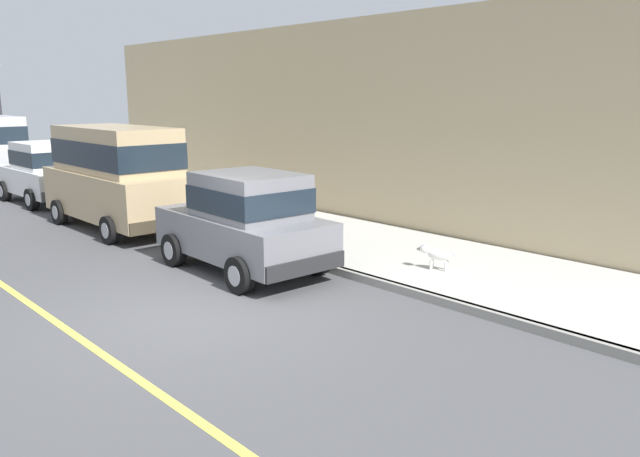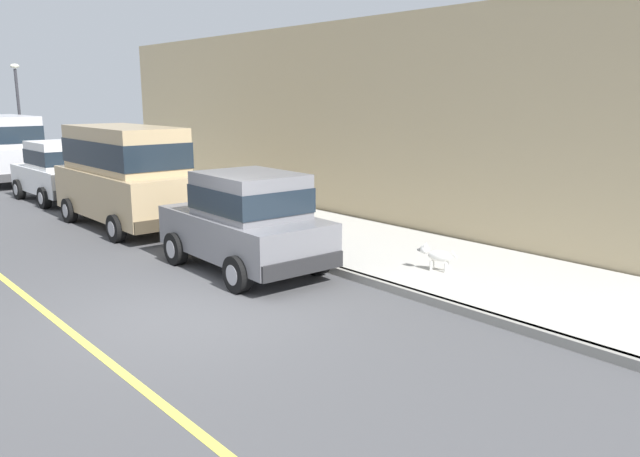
# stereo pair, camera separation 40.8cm
# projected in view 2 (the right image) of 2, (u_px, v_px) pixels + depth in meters

# --- Properties ---
(ground_plane) EXTENTS (80.00, 80.00, 0.00)m
(ground_plane) POSITION_uv_depth(u_px,v_px,m) (186.00, 314.00, 9.49)
(ground_plane) COLOR #4C4C4F
(curb) EXTENTS (0.16, 64.00, 0.14)m
(curb) POSITION_uv_depth(u_px,v_px,m) (340.00, 271.00, 11.52)
(curb) COLOR gray
(curb) RESTS_ON ground
(sidewalk) EXTENTS (3.60, 64.00, 0.14)m
(sidewalk) POSITION_uv_depth(u_px,v_px,m) (404.00, 255.00, 12.68)
(sidewalk) COLOR #B7B5AD
(sidewalk) RESTS_ON ground
(lane_centre_line) EXTENTS (0.12, 57.60, 0.01)m
(lane_centre_line) POSITION_uv_depth(u_px,v_px,m) (81.00, 340.00, 8.47)
(lane_centre_line) COLOR #E0D64C
(lane_centre_line) RESTS_ON ground
(car_grey_hatchback) EXTENTS (2.05, 3.85, 1.88)m
(car_grey_hatchback) POSITION_uv_depth(u_px,v_px,m) (246.00, 220.00, 11.65)
(car_grey_hatchback) COLOR slate
(car_grey_hatchback) RESTS_ON ground
(car_tan_van) EXTENTS (2.15, 4.90, 2.52)m
(car_tan_van) POSITION_uv_depth(u_px,v_px,m) (125.00, 172.00, 15.52)
(car_tan_van) COLOR tan
(car_tan_van) RESTS_ON ground
(car_white_hatchback) EXTENTS (2.02, 3.84, 1.88)m
(car_white_hatchback) POSITION_uv_depth(u_px,v_px,m) (59.00, 170.00, 19.40)
(car_white_hatchback) COLOR white
(car_white_hatchback) RESTS_ON ground
(car_silver_van) EXTENTS (2.15, 4.90, 2.52)m
(car_silver_van) POSITION_uv_depth(u_px,v_px,m) (5.00, 146.00, 23.47)
(car_silver_van) COLOR #BCBCC1
(car_silver_van) RESTS_ON ground
(dog_white) EXTENTS (0.36, 0.72, 0.49)m
(dog_white) POSITION_uv_depth(u_px,v_px,m) (436.00, 255.00, 11.27)
(dog_white) COLOR white
(dog_white) RESTS_ON sidewalk
(street_lamp) EXTENTS (0.36, 0.36, 4.42)m
(street_lamp) POSITION_uv_depth(u_px,v_px,m) (18.00, 104.00, 26.31)
(street_lamp) COLOR #2D2D33
(street_lamp) RESTS_ON sidewalk
(building_facade) EXTENTS (0.50, 20.00, 5.14)m
(building_facade) POSITION_uv_depth(u_px,v_px,m) (307.00, 120.00, 17.66)
(building_facade) COLOR tan
(building_facade) RESTS_ON ground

